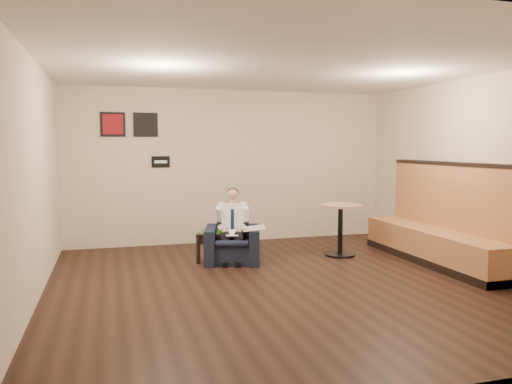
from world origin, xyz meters
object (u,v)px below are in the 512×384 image
object	(u,v)px
seated_man	(232,228)
side_table	(217,246)
coffee_mug	(230,228)
banquette	(437,214)
green_folder	(215,232)
smartphone	(222,230)
armchair	(232,236)
cafe_table	(340,230)

from	to	relation	value
seated_man	side_table	xyz separation A→B (m)	(-0.17, 0.25, -0.32)
coffee_mug	seated_man	bearing A→B (deg)	-97.78
banquette	green_folder	bearing A→B (deg)	161.62
smartphone	armchair	bearing A→B (deg)	-38.78
side_table	cafe_table	bearing A→B (deg)	-6.20
armchair	coffee_mug	world-z (taller)	armchair
armchair	side_table	size ratio (longest dim) A/B	1.48
side_table	banquette	size ratio (longest dim) A/B	0.19
banquette	side_table	bearing A→B (deg)	161.32
banquette	smartphone	bearing A→B (deg)	158.61
side_table	smartphone	bearing A→B (deg)	49.36
seated_man	cafe_table	size ratio (longest dim) A/B	1.29
side_table	banquette	world-z (taller)	banquette
side_table	coffee_mug	world-z (taller)	coffee_mug
seated_man	green_folder	bearing A→B (deg)	145.51
green_folder	smartphone	bearing A→B (deg)	42.75
side_table	smartphone	distance (m)	0.29
seated_man	smartphone	distance (m)	0.40
coffee_mug	smartphone	world-z (taller)	coffee_mug
cafe_table	armchair	bearing A→B (deg)	178.01
seated_man	cafe_table	bearing A→B (deg)	16.36
seated_man	coffee_mug	xyz separation A→B (m)	(0.04, 0.29, -0.04)
green_folder	cafe_table	world-z (taller)	cafe_table
seated_man	banquette	world-z (taller)	banquette
cafe_table	banquette	bearing A→B (deg)	-35.77
armchair	seated_man	xyz separation A→B (m)	(-0.03, -0.10, 0.15)
armchair	coffee_mug	distance (m)	0.22
armchair	green_folder	bearing A→B (deg)	163.27
green_folder	side_table	bearing A→B (deg)	10.40
green_folder	smartphone	world-z (taller)	green_folder
coffee_mug	cafe_table	world-z (taller)	cafe_table
green_folder	seated_man	bearing A→B (deg)	-49.67
coffee_mug	smartphone	distance (m)	0.14
side_table	green_folder	distance (m)	0.24
smartphone	cafe_table	bearing A→B (deg)	22.91
seated_man	armchair	bearing A→B (deg)	90.00
side_table	smartphone	size ratio (longest dim) A/B	3.93
green_folder	smartphone	size ratio (longest dim) A/B	3.21
smartphone	banquette	xyz separation A→B (m)	(3.07, -1.20, 0.30)
side_table	green_folder	bearing A→B (deg)	-169.60
seated_man	smartphone	bearing A→B (deg)	114.73
coffee_mug	banquette	size ratio (longest dim) A/B	0.03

